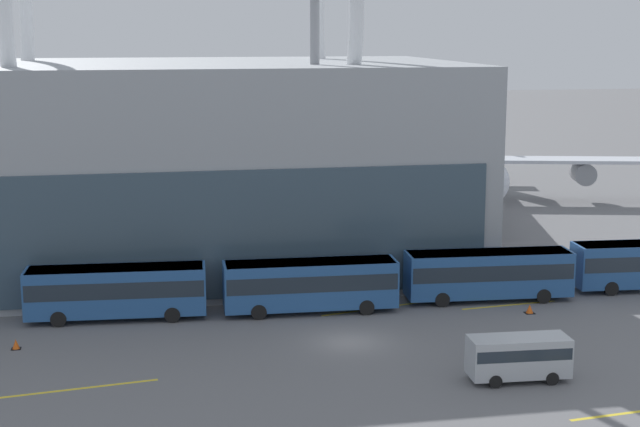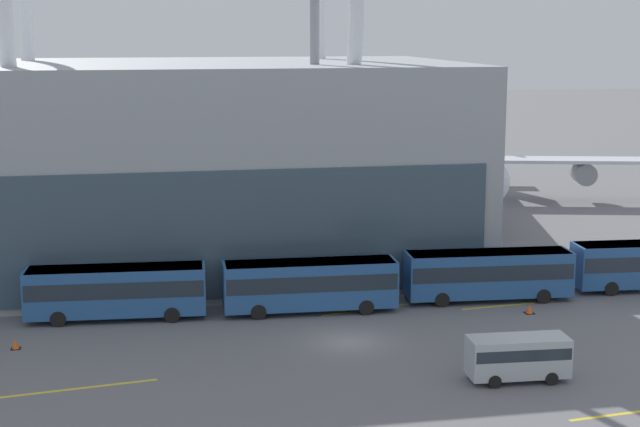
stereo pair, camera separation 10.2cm
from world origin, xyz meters
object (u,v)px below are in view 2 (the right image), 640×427
at_px(shuttle_bus_2, 488,272).
at_px(floodlight_mast, 315,19).
at_px(shuttle_bus_1, 310,283).
at_px(traffic_cone_0, 529,309).
at_px(service_van_foreground, 518,355).
at_px(traffic_cone_1, 16,344).
at_px(airliner_at_gate_far, 463,154).
at_px(shuttle_bus_0, 116,289).

bearing_deg(shuttle_bus_2, floodlight_mast, 143.78).
height_order(shuttle_bus_1, traffic_cone_0, shuttle_bus_1).
distance_m(service_van_foreground, traffic_cone_1, 28.66).
distance_m(shuttle_bus_2, traffic_cone_1, 31.02).
relative_size(shuttle_bus_1, shuttle_bus_2, 1.00).
distance_m(service_van_foreground, floodlight_mast, 30.20).
height_order(airliner_at_gate_far, shuttle_bus_1, airliner_at_gate_far).
bearing_deg(shuttle_bus_2, shuttle_bus_1, -174.28).
distance_m(traffic_cone_0, traffic_cone_1, 32.24).
bearing_deg(airliner_at_gate_far, shuttle_bus_0, -30.56).
bearing_deg(traffic_cone_1, shuttle_bus_2, 8.57).
bearing_deg(shuttle_bus_0, service_van_foreground, -32.59).
xyz_separation_m(shuttle_bus_2, floodlight_mast, (-10.42, 8.70, 16.97)).
xyz_separation_m(service_van_foreground, traffic_cone_0, (5.53, 11.53, -1.11)).
height_order(shuttle_bus_1, floodlight_mast, floodlight_mast).
bearing_deg(shuttle_bus_0, shuttle_bus_2, 2.83).
distance_m(shuttle_bus_0, traffic_cone_1, 7.76).
relative_size(shuttle_bus_0, shuttle_bus_1, 1.00).
relative_size(airliner_at_gate_far, shuttle_bus_2, 3.99).
distance_m(floodlight_mast, traffic_cone_1, 30.57).
height_order(airliner_at_gate_far, floodlight_mast, floodlight_mast).
height_order(shuttle_bus_0, shuttle_bus_1, same).
bearing_deg(traffic_cone_0, shuttle_bus_2, 114.61).
relative_size(airliner_at_gate_far, traffic_cone_1, 78.14).
bearing_deg(shuttle_bus_0, traffic_cone_1, -135.66).
relative_size(service_van_foreground, traffic_cone_1, 9.20).
bearing_deg(traffic_cone_0, shuttle_bus_1, 167.87).
height_order(shuttle_bus_1, traffic_cone_1, shuttle_bus_1).
height_order(shuttle_bus_1, shuttle_bus_2, same).
height_order(shuttle_bus_0, traffic_cone_1, shuttle_bus_0).
height_order(shuttle_bus_0, traffic_cone_0, shuttle_bus_0).
bearing_deg(service_van_foreground, traffic_cone_1, 161.52).
relative_size(service_van_foreground, floodlight_mast, 0.19).
relative_size(shuttle_bus_2, traffic_cone_1, 19.57).
xyz_separation_m(airliner_at_gate_far, shuttle_bus_0, (-35.87, -37.04, -3.17)).
height_order(airliner_at_gate_far, shuttle_bus_0, airliner_at_gate_far).
relative_size(airliner_at_gate_far, floodlight_mast, 1.62).
relative_size(airliner_at_gate_far, service_van_foreground, 8.50).
bearing_deg(shuttle_bus_2, traffic_cone_1, -167.78).
bearing_deg(shuttle_bus_1, shuttle_bus_2, 4.21).
distance_m(shuttle_bus_0, traffic_cone_0, 26.81).
bearing_deg(shuttle_bus_2, shuttle_bus_0, -177.10).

